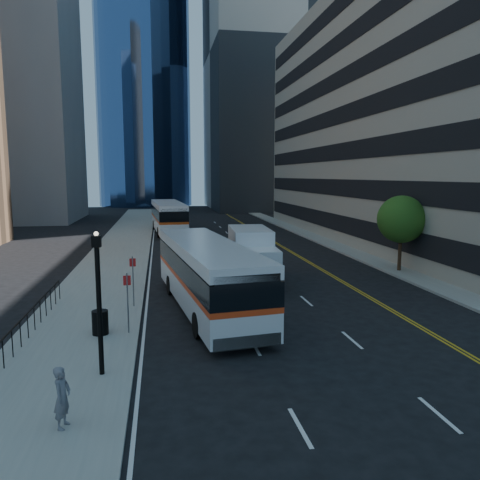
{
  "coord_description": "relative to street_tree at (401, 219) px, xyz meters",
  "views": [
    {
      "loc": [
        -6.99,
        -21.08,
        6.59
      ],
      "look_at": [
        -2.41,
        5.81,
        2.8
      ],
      "focal_mm": 35.0,
      "sensor_mm": 36.0,
      "label": 1
    }
  ],
  "objects": [
    {
      "name": "trash_can",
      "position": [
        -18.52,
        -9.99,
        -3.0
      ],
      "size": [
        0.8,
        0.8,
        0.98
      ],
      "primitive_type": "cylinder",
      "rotation": [
        0.0,
        0.0,
        -0.27
      ],
      "color": "black",
      "rests_on": "sidewalk_west"
    },
    {
      "name": "ground",
      "position": [
        -9.0,
        -8.0,
        -3.64
      ],
      "size": [
        160.0,
        160.0,
        0.0
      ],
      "primitive_type": "plane",
      "color": "black",
      "rests_on": "ground"
    },
    {
      "name": "sidewalk_east",
      "position": [
        -0.0,
        17.0,
        -3.57
      ],
      "size": [
        2.0,
        90.0,
        0.15
      ],
      "primitive_type": "cube",
      "color": "gray",
      "rests_on": "ground"
    },
    {
      "name": "glass_tower",
      "position": [
        -19.0,
        77.0,
        36.36
      ],
      "size": [
        20.0,
        20.0,
        80.0
      ],
      "primitive_type": "cylinder",
      "color": "#2F4B7D",
      "rests_on": "ground"
    },
    {
      "name": "office_tower_north",
      "position": [
        9.0,
        64.0,
        26.36
      ],
      "size": [
        30.0,
        28.0,
        60.0
      ],
      "primitive_type": "cube",
      "color": "gray",
      "rests_on": "ground"
    },
    {
      "name": "bus_front",
      "position": [
        -13.82,
        -6.72,
        -1.82
      ],
      "size": [
        4.47,
        13.19,
        3.34
      ],
      "rotation": [
        0.0,
        0.0,
        0.13
      ],
      "color": "silver",
      "rests_on": "ground"
    },
    {
      "name": "bus_rear",
      "position": [
        -15.14,
        25.05,
        -1.71
      ],
      "size": [
        3.97,
        13.87,
        3.53
      ],
      "rotation": [
        0.0,
        0.0,
        0.07
      ],
      "color": "white",
      "rests_on": "ground"
    },
    {
      "name": "pedestrian",
      "position": [
        -18.58,
        -17.21,
        -2.68
      ],
      "size": [
        0.52,
        0.67,
        1.63
      ],
      "primitive_type": "imported",
      "rotation": [
        0.0,
        0.0,
        1.33
      ],
      "color": "slate",
      "rests_on": "sidewalk_west"
    },
    {
      "name": "sidewalk_west",
      "position": [
        -19.5,
        17.0,
        -3.57
      ],
      "size": [
        5.0,
        90.0,
        0.15
      ],
      "primitive_type": "cube",
      "color": "gray",
      "rests_on": "ground"
    },
    {
      "name": "lamp_post",
      "position": [
        -18.0,
        -14.0,
        -0.92
      ],
      "size": [
        0.28,
        0.28,
        4.56
      ],
      "color": "black",
      "rests_on": "sidewalk_west"
    },
    {
      "name": "street_tree",
      "position": [
        0.0,
        0.0,
        0.0
      ],
      "size": [
        3.2,
        3.2,
        5.1
      ],
      "color": "#332114",
      "rests_on": "sidewalk_east"
    },
    {
      "name": "parking_garage",
      "position": [
        16.0,
        15.0,
        8.86
      ],
      "size": [
        30.0,
        50.0,
        25.0
      ],
      "primitive_type": "cube",
      "color": "#9E9384",
      "rests_on": "ground"
    },
    {
      "name": "midrise_west",
      "position": [
        -37.0,
        44.0,
        13.86
      ],
      "size": [
        18.0,
        18.0,
        35.0
      ],
      "primitive_type": "cube",
      "color": "gray",
      "rests_on": "ground"
    },
    {
      "name": "box_truck",
      "position": [
        -10.48,
        -1.15,
        -1.92
      ],
      "size": [
        2.67,
        6.93,
        3.27
      ],
      "rotation": [
        0.0,
        0.0,
        -0.05
      ],
      "color": "white",
      "rests_on": "ground"
    }
  ]
}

